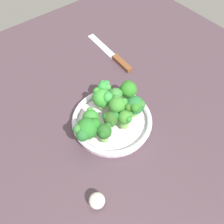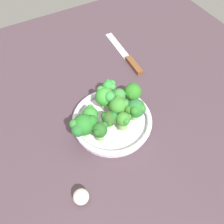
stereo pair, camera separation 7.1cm
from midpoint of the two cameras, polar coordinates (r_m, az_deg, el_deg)
The scene contains 15 objects.
ground_plane at distance 78.08cm, azimuth 4.07°, elevation -2.14°, with size 130.00×130.00×2.50cm, color #47353E.
bowl at distance 74.55cm, azimuth 2.72°, elevation -2.23°, with size 24.17×24.17×2.97cm.
broccoli_floret_0 at distance 70.87cm, azimuth 4.40°, elevation 1.26°, with size 5.67×5.21×6.91cm.
broccoli_floret_1 at distance 73.19cm, azimuth 1.14°, elevation 3.36°, with size 5.70×6.61×6.93cm.
broccoli_floret_2 at distance 69.90cm, azimuth -2.34°, elevation -0.91°, with size 4.75×4.99×5.65cm.
broccoli_floret_3 at distance 69.00cm, azimuth 2.34°, elevation -1.76°, with size 4.39×4.67×5.54cm.
broccoli_floret_4 at distance 75.52cm, azimuth 7.49°, elevation 4.47°, with size 5.34×5.52×6.33cm.
broccoli_floret_5 at distance 66.34cm, azimuth 0.20°, elevation -4.54°, with size 4.79×4.21×6.12cm.
broccoli_floret_6 at distance 70.62cm, azimuth 8.33°, elevation 0.51°, with size 6.10×5.47×7.01cm.
broccoli_floret_7 at distance 66.44cm, azimuth -3.66°, elevation -3.28°, with size 7.79×5.91×7.50cm.
broccoli_floret_8 at distance 68.79cm, azimuth 5.62°, elevation -2.08°, with size 4.24×4.46×6.04cm.
broccoli_floret_9 at distance 76.76cm, azimuth 2.06°, elevation 5.61°, with size 4.57×4.39×5.36cm.
broccoli_floret_10 at distance 74.05cm, azimuth 4.35°, elevation 3.58°, with size 4.06×4.18×6.01cm.
knife at distance 95.50cm, azimuth 5.85°, elevation 12.27°, with size 3.73×26.69×1.50cm.
garlic_bulb at distance 63.99cm, azimuth -3.86°, elevation -19.20°, with size 4.02×4.02×4.02cm, color white.
Camera 2 is at (23.18, 37.90, 62.96)cm, focal length 39.56 mm.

